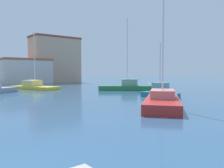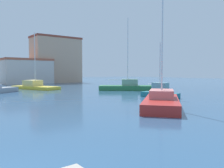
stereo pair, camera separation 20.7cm
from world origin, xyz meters
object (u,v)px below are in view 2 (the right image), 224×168
Objects in this scene: sailboat_yellow_near_pier at (35,86)px; sailboat_red_center_channel at (162,101)px; sailboat_teal_mid_harbor at (160,92)px; sailboat_green_far_left at (128,87)px.

sailboat_red_center_channel is at bearing -87.34° from sailboat_yellow_near_pier.
sailboat_green_far_left reaches higher than sailboat_teal_mid_harbor.
sailboat_yellow_near_pier is 15.48m from sailboat_green_far_left.
sailboat_red_center_channel is (1.19, -25.72, 0.02)m from sailboat_yellow_near_pier.
sailboat_green_far_left is 17.34m from sailboat_red_center_channel.
sailboat_teal_mid_harbor is 0.55× the size of sailboat_green_far_left.
sailboat_teal_mid_harbor is 0.61× the size of sailboat_red_center_channel.
sailboat_yellow_near_pier is at bearing 107.61° from sailboat_teal_mid_harbor.
sailboat_green_far_left reaches higher than sailboat_red_center_channel.
sailboat_teal_mid_harbor is 10.54m from sailboat_green_far_left.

